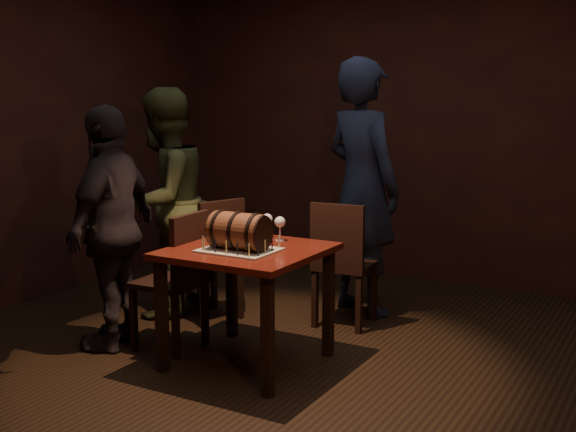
{
  "coord_description": "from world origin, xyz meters",
  "views": [
    {
      "loc": [
        2.24,
        -3.77,
        1.7
      ],
      "look_at": [
        0.06,
        0.05,
        0.95
      ],
      "focal_mm": 45.0,
      "sensor_mm": 36.0,
      "label": 1
    }
  ],
  "objects_px": {
    "chair_left_rear": "(214,253)",
    "chair_left_front": "(179,273)",
    "wine_glass_left": "(239,220)",
    "wine_glass_right": "(280,223)",
    "pint_of_ale": "(246,230)",
    "person_left_front": "(113,228)",
    "person_left_rear": "(164,203)",
    "chair_back": "(342,258)",
    "wine_glass_mid": "(267,220)",
    "person_back": "(362,188)",
    "barrel_cake": "(239,231)",
    "pub_table": "(247,265)"
  },
  "relations": [
    {
      "from": "chair_left_rear",
      "to": "chair_left_front",
      "type": "distance_m",
      "value": 0.65
    },
    {
      "from": "wine_glass_left",
      "to": "wine_glass_right",
      "type": "xyz_separation_m",
      "value": [
        0.3,
        0.03,
        0.0
      ]
    },
    {
      "from": "pint_of_ale",
      "to": "person_left_front",
      "type": "height_order",
      "value": "person_left_front"
    },
    {
      "from": "wine_glass_right",
      "to": "pint_of_ale",
      "type": "relative_size",
      "value": 1.07
    },
    {
      "from": "chair_left_front",
      "to": "person_left_rear",
      "type": "xyz_separation_m",
      "value": [
        -0.6,
        0.59,
        0.35
      ]
    },
    {
      "from": "wine_glass_left",
      "to": "person_left_rear",
      "type": "distance_m",
      "value": 0.96
    },
    {
      "from": "chair_back",
      "to": "chair_left_rear",
      "type": "distance_m",
      "value": 0.95
    },
    {
      "from": "wine_glass_mid",
      "to": "wine_glass_right",
      "type": "relative_size",
      "value": 1.0
    },
    {
      "from": "person_back",
      "to": "person_left_front",
      "type": "height_order",
      "value": "person_back"
    },
    {
      "from": "wine_glass_right",
      "to": "barrel_cake",
      "type": "bearing_deg",
      "value": -98.17
    },
    {
      "from": "person_left_rear",
      "to": "pint_of_ale",
      "type": "bearing_deg",
      "value": 68.93
    },
    {
      "from": "pub_table",
      "to": "barrel_cake",
      "type": "xyz_separation_m",
      "value": [
        0.01,
        -0.1,
        0.23
      ]
    },
    {
      "from": "wine_glass_left",
      "to": "wine_glass_right",
      "type": "height_order",
      "value": "same"
    },
    {
      "from": "wine_glass_mid",
      "to": "chair_back",
      "type": "xyz_separation_m",
      "value": [
        0.27,
        0.6,
        -0.34
      ]
    },
    {
      "from": "chair_left_front",
      "to": "person_left_front",
      "type": "height_order",
      "value": "person_left_front"
    },
    {
      "from": "pub_table",
      "to": "person_back",
      "type": "height_order",
      "value": "person_back"
    },
    {
      "from": "chair_left_rear",
      "to": "person_left_front",
      "type": "bearing_deg",
      "value": -108.3
    },
    {
      "from": "pint_of_ale",
      "to": "chair_left_front",
      "type": "height_order",
      "value": "chair_left_front"
    },
    {
      "from": "wine_glass_right",
      "to": "person_left_rear",
      "type": "distance_m",
      "value": 1.24
    },
    {
      "from": "wine_glass_right",
      "to": "person_back",
      "type": "height_order",
      "value": "person_back"
    },
    {
      "from": "wine_glass_right",
      "to": "chair_back",
      "type": "xyz_separation_m",
      "value": [
        0.14,
        0.65,
        -0.35
      ]
    },
    {
      "from": "wine_glass_mid",
      "to": "wine_glass_right",
      "type": "height_order",
      "value": "same"
    },
    {
      "from": "person_back",
      "to": "chair_left_front",
      "type": "bearing_deg",
      "value": 86.54
    },
    {
      "from": "pub_table",
      "to": "chair_back",
      "type": "height_order",
      "value": "chair_back"
    },
    {
      "from": "barrel_cake",
      "to": "wine_glass_left",
      "type": "xyz_separation_m",
      "value": [
        -0.24,
        0.37,
        -0.01
      ]
    },
    {
      "from": "pub_table",
      "to": "pint_of_ale",
      "type": "height_order",
      "value": "pint_of_ale"
    },
    {
      "from": "wine_glass_right",
      "to": "person_back",
      "type": "bearing_deg",
      "value": 84.71
    },
    {
      "from": "person_left_rear",
      "to": "chair_left_rear",
      "type": "bearing_deg",
      "value": 94.57
    },
    {
      "from": "pint_of_ale",
      "to": "person_back",
      "type": "relative_size",
      "value": 0.08
    },
    {
      "from": "barrel_cake",
      "to": "person_left_front",
      "type": "distance_m",
      "value": 0.97
    },
    {
      "from": "chair_left_front",
      "to": "person_back",
      "type": "relative_size",
      "value": 0.47
    },
    {
      "from": "wine_glass_right",
      "to": "person_back",
      "type": "xyz_separation_m",
      "value": [
        0.1,
        1.08,
        0.12
      ]
    },
    {
      "from": "pint_of_ale",
      "to": "chair_left_front",
      "type": "relative_size",
      "value": 0.16
    },
    {
      "from": "chair_left_front",
      "to": "person_left_rear",
      "type": "height_order",
      "value": "person_left_rear"
    },
    {
      "from": "pub_table",
      "to": "person_left_front",
      "type": "relative_size",
      "value": 0.55
    },
    {
      "from": "chair_left_front",
      "to": "wine_glass_mid",
      "type": "bearing_deg",
      "value": 37.69
    },
    {
      "from": "pint_of_ale",
      "to": "person_left_front",
      "type": "relative_size",
      "value": 0.09
    },
    {
      "from": "wine_glass_mid",
      "to": "pint_of_ale",
      "type": "xyz_separation_m",
      "value": [
        -0.07,
        -0.16,
        -0.04
      ]
    },
    {
      "from": "wine_glass_left",
      "to": "chair_back",
      "type": "distance_m",
      "value": 0.88
    },
    {
      "from": "barrel_cake",
      "to": "chair_left_front",
      "type": "distance_m",
      "value": 0.65
    },
    {
      "from": "barrel_cake",
      "to": "chair_left_rear",
      "type": "distance_m",
      "value": 1.06
    },
    {
      "from": "barrel_cake",
      "to": "chair_back",
      "type": "relative_size",
      "value": 0.44
    },
    {
      "from": "wine_glass_left",
      "to": "person_left_rear",
      "type": "xyz_separation_m",
      "value": [
        -0.9,
        0.31,
        0.01
      ]
    },
    {
      "from": "chair_left_rear",
      "to": "person_left_rear",
      "type": "height_order",
      "value": "person_left_rear"
    },
    {
      "from": "pint_of_ale",
      "to": "person_left_rear",
      "type": "height_order",
      "value": "person_left_rear"
    },
    {
      "from": "pint_of_ale",
      "to": "chair_back",
      "type": "height_order",
      "value": "chair_back"
    },
    {
      "from": "chair_back",
      "to": "person_left_front",
      "type": "relative_size",
      "value": 0.57
    },
    {
      "from": "wine_glass_mid",
      "to": "chair_left_front",
      "type": "height_order",
      "value": "chair_left_front"
    },
    {
      "from": "wine_glass_left",
      "to": "chair_left_front",
      "type": "bearing_deg",
      "value": -137.03
    },
    {
      "from": "pub_table",
      "to": "person_left_rear",
      "type": "relative_size",
      "value": 0.52
    }
  ]
}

